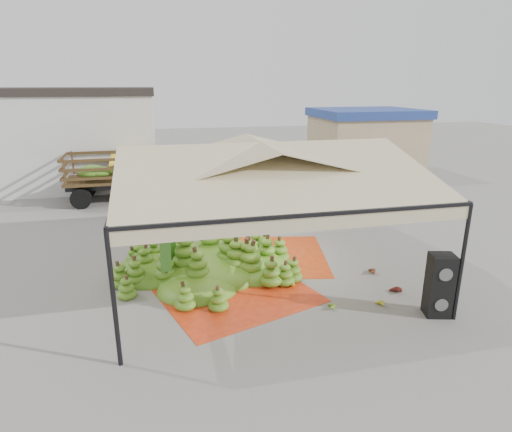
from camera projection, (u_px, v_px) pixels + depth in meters
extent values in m
plane|color=slate|center=(261.00, 269.00, 13.56)|extent=(90.00, 90.00, 0.00)
cylinder|color=black|center=(114.00, 301.00, 8.53)|extent=(0.10, 0.10, 3.00)
cylinder|color=black|center=(462.00, 264.00, 10.26)|extent=(0.10, 0.10, 3.00)
cylinder|color=black|center=(132.00, 199.00, 15.96)|extent=(0.10, 0.10, 3.00)
cylinder|color=black|center=(332.00, 188.00, 17.69)|extent=(0.10, 0.10, 3.00)
pyramid|color=#C3B189|center=(261.00, 160.00, 12.51)|extent=(8.00, 8.00, 1.00)
cube|color=black|center=(261.00, 176.00, 12.66)|extent=(8.00, 8.00, 0.08)
cube|color=#C3B189|center=(261.00, 182.00, 12.72)|extent=(8.00, 8.00, 0.36)
cube|color=silver|center=(26.00, 142.00, 23.66)|extent=(14.00, 6.00, 5.00)
cube|color=black|center=(18.00, 92.00, 22.86)|extent=(14.30, 6.30, 0.40)
cube|color=tan|center=(365.00, 146.00, 27.27)|extent=(6.00, 5.00, 3.60)
cube|color=navy|center=(367.00, 113.00, 26.66)|extent=(6.30, 5.30, 0.50)
cube|color=#E44315|center=(234.00, 291.00, 12.11)|extent=(4.94, 4.82, 0.01)
cube|color=#D54A14|center=(272.00, 256.00, 14.62)|extent=(4.21, 4.35, 0.01)
ellipsoid|color=#55811A|center=(208.00, 254.00, 13.13)|extent=(7.09, 6.39, 1.27)
ellipsoid|color=gold|center=(378.00, 303.00, 11.29)|extent=(0.46, 0.41, 0.18)
ellipsoid|color=gold|center=(288.00, 285.00, 12.29)|extent=(0.62, 0.61, 0.22)
ellipsoid|color=#582E14|center=(369.00, 270.00, 13.23)|extent=(0.59, 0.53, 0.22)
ellipsoid|color=#5C1A15|center=(395.00, 290.00, 11.95)|extent=(0.63, 0.60, 0.23)
ellipsoid|color=#5D851B|center=(329.00, 305.00, 11.17)|extent=(0.50, 0.44, 0.20)
ellipsoid|color=#3C7618|center=(273.00, 200.00, 11.59)|extent=(0.24, 0.24, 0.20)
ellipsoid|color=#3C7618|center=(325.00, 197.00, 11.92)|extent=(0.24, 0.24, 0.20)
cube|color=black|center=(437.00, 300.00, 10.80)|extent=(0.70, 0.65, 0.82)
cube|color=black|center=(442.00, 270.00, 10.55)|extent=(0.70, 0.65, 0.82)
imported|color=gray|center=(255.00, 209.00, 17.39)|extent=(0.65, 0.53, 1.52)
cube|color=#4F3B1A|center=(123.00, 179.00, 21.20)|extent=(5.34, 2.54, 0.13)
cube|color=silver|center=(194.00, 173.00, 21.99)|extent=(1.95, 2.37, 2.44)
cylinder|color=black|center=(81.00, 199.00, 19.96)|extent=(0.96, 0.34, 0.95)
cylinder|color=black|center=(86.00, 188.00, 21.92)|extent=(0.96, 0.34, 0.95)
cylinder|color=black|center=(155.00, 194.00, 20.75)|extent=(0.96, 0.34, 0.95)
cylinder|color=black|center=(154.00, 185.00, 22.72)|extent=(0.96, 0.34, 0.95)
cylinder|color=black|center=(192.00, 192.00, 21.18)|extent=(0.96, 0.34, 0.95)
cylinder|color=black|center=(188.00, 183.00, 23.14)|extent=(0.96, 0.34, 0.95)
ellipsoid|color=#3D7318|center=(122.00, 168.00, 21.04)|extent=(4.27, 1.99, 0.74)
cube|color=yellow|center=(133.00, 159.00, 21.04)|extent=(2.16, 2.15, 0.26)
cube|color=#50361A|center=(299.00, 178.00, 21.94)|extent=(5.13, 3.56, 0.11)
cube|color=silver|center=(361.00, 177.00, 21.62)|extent=(2.26, 2.50, 2.15)
cylinder|color=black|center=(265.00, 192.00, 21.39)|extent=(0.89, 0.54, 0.84)
cylinder|color=black|center=(268.00, 184.00, 23.17)|extent=(0.89, 0.54, 0.84)
cylinder|color=black|center=(326.00, 194.00, 21.09)|extent=(0.89, 0.54, 0.84)
cylinder|color=black|center=(324.00, 185.00, 22.87)|extent=(0.89, 0.54, 0.84)
cylinder|color=black|center=(358.00, 194.00, 20.94)|extent=(0.89, 0.54, 0.84)
cylinder|color=black|center=(354.00, 186.00, 22.72)|extent=(0.89, 0.54, 0.84)
ellipsoid|color=#417819|center=(300.00, 169.00, 21.81)|extent=(4.09, 2.81, 0.66)
cube|color=yellow|center=(309.00, 162.00, 21.65)|extent=(2.38, 2.37, 0.23)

